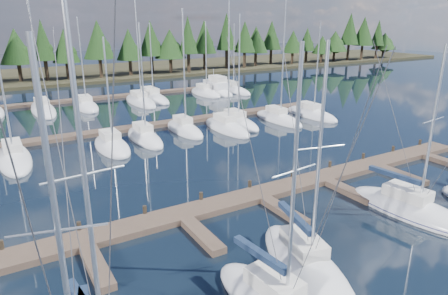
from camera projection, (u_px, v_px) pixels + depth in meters
ground at (185, 151)px, 38.19m from camera, size 260.00×260.00×0.00m
far_shore at (67, 75)px, 87.11m from camera, size 220.00×30.00×0.60m
main_dock at (263, 198)px, 27.79m from camera, size 44.00×6.13×0.90m
back_docks at (123, 110)px, 54.12m from camera, size 50.00×21.80×0.40m
front_sailboat_3 at (306, 265)px, 20.10m from camera, size 4.56×8.73×12.10m
front_sailboat_4 at (411, 210)px, 25.89m from camera, size 4.02×9.30×11.58m
back_sailboat_rows at (132, 116)px, 50.63m from camera, size 45.49×31.92×16.60m
motor_yacht_right at (216, 90)px, 67.59m from camera, size 3.43×9.65×4.79m
tree_line at (52, 44)px, 75.22m from camera, size 187.15×11.72×13.44m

